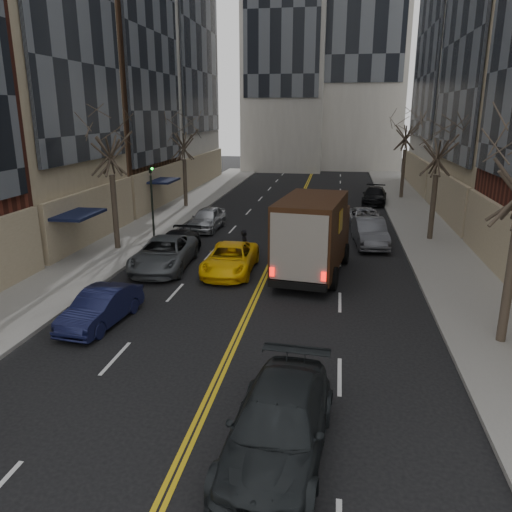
{
  "coord_description": "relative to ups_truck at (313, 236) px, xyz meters",
  "views": [
    {
      "loc": [
        3.18,
        -5.32,
        7.52
      ],
      "look_at": [
        0.25,
        12.65,
        2.2
      ],
      "focal_mm": 35.0,
      "sensor_mm": 36.0,
      "label": 1
    }
  ],
  "objects": [
    {
      "name": "tree_rt_mid",
      "position": [
        6.63,
        7.6,
        4.26
      ],
      "size": [
        3.2,
        3.2,
        8.32
      ],
      "color": "#382D23",
      "rests_on": "sidewalk_right"
    },
    {
      "name": "parked_rt_a",
      "position": [
        2.99,
        5.94,
        -1.13
      ],
      "size": [
        2.07,
        4.85,
        1.56
      ],
      "primitive_type": "imported",
      "rotation": [
        0.0,
        0.0,
        0.09
      ],
      "color": "#4C4E54",
      "rests_on": "ground"
    },
    {
      "name": "tree_lf_mid",
      "position": [
        -10.97,
        2.6,
        4.69
      ],
      "size": [
        3.2,
        3.2,
        8.91
      ],
      "color": "#382D23",
      "rests_on": "sidewalk_left"
    },
    {
      "name": "tree_rt_far",
      "position": [
        6.63,
        22.6,
        4.83
      ],
      "size": [
        3.2,
        3.2,
        9.11
      ],
      "color": "#382D23",
      "rests_on": "sidewalk_right"
    },
    {
      "name": "pedestrian",
      "position": [
        -3.52,
        1.47,
        -1.06
      ],
      "size": [
        0.5,
        0.68,
        1.7
      ],
      "primitive_type": "imported",
      "rotation": [
        0.0,
        0.0,
        1.74
      ],
      "color": "black",
      "rests_on": "ground"
    },
    {
      "name": "parked_lf_e",
      "position": [
        -7.27,
        8.28,
        -1.17
      ],
      "size": [
        1.94,
        4.39,
        1.47
      ],
      "primitive_type": "imported",
      "rotation": [
        0.0,
        0.0,
        -0.05
      ],
      "color": "#B4B7BD",
      "rests_on": "ground"
    },
    {
      "name": "traffic_signal",
      "position": [
        -9.57,
        4.59,
        0.91
      ],
      "size": [
        0.29,
        0.26,
        4.7
      ],
      "color": "black",
      "rests_on": "sidewalk_left"
    },
    {
      "name": "sidewalk_right",
      "position": [
        6.83,
        9.6,
        -1.83
      ],
      "size": [
        4.0,
        66.0,
        0.15
      ],
      "primitive_type": "cube",
      "color": "slate",
      "rests_on": "ground"
    },
    {
      "name": "parked_lf_c",
      "position": [
        -7.27,
        -0.19,
        -1.15
      ],
      "size": [
        2.85,
        5.57,
        1.51
      ],
      "primitive_type": "imported",
      "rotation": [
        0.0,
        0.0,
        0.07
      ],
      "color": "#505458",
      "rests_on": "ground"
    },
    {
      "name": "parked_rt_c",
      "position": [
        4.13,
        19.81,
        -1.22
      ],
      "size": [
        2.4,
        4.9,
        1.37
      ],
      "primitive_type": "imported",
      "rotation": [
        0.0,
        0.0,
        -0.1
      ],
      "color": "black",
      "rests_on": "ground"
    },
    {
      "name": "parked_rt_b",
      "position": [
        2.93,
        10.5,
        -1.27
      ],
      "size": [
        2.64,
        4.81,
        1.28
      ],
      "primitive_type": "imported",
      "rotation": [
        0.0,
        0.0,
        0.12
      ],
      "color": "#A4A6AC",
      "rests_on": "ground"
    },
    {
      "name": "parked_lf_d",
      "position": [
        -7.27,
        1.62,
        -1.24
      ],
      "size": [
        1.9,
        4.62,
        1.34
      ],
      "primitive_type": "imported",
      "rotation": [
        0.0,
        0.0,
        -0.01
      ],
      "color": "black",
      "rests_on": "ground"
    },
    {
      "name": "taxi",
      "position": [
        -3.91,
        -0.29,
        -1.23
      ],
      "size": [
        2.33,
        4.91,
        1.35
      ],
      "primitive_type": "imported",
      "rotation": [
        0.0,
        0.0,
        0.02
      ],
      "color": "yellow",
      "rests_on": "ground"
    },
    {
      "name": "tree_lf_far",
      "position": [
        -10.97,
        15.6,
        4.12
      ],
      "size": [
        3.2,
        3.2,
        8.12
      ],
      "color": "#382D23",
      "rests_on": "sidewalk_left"
    },
    {
      "name": "parked_lf_b",
      "position": [
        -7.27,
        -7.0,
        -1.25
      ],
      "size": [
        1.82,
        4.11,
        1.31
      ],
      "primitive_type": "imported",
      "rotation": [
        0.0,
        0.0,
        -0.11
      ],
      "color": "#101333",
      "rests_on": "ground"
    },
    {
      "name": "observer_sedan",
      "position": [
        -0.04,
        -13.16,
        -1.14
      ],
      "size": [
        2.52,
        5.42,
        1.53
      ],
      "rotation": [
        0.0,
        0.0,
        -0.07
      ],
      "color": "black",
      "rests_on": "ground"
    },
    {
      "name": "ups_truck",
      "position": [
        0.0,
        0.0,
        0.0
      ],
      "size": [
        3.51,
        7.18,
        3.78
      ],
      "rotation": [
        0.0,
        0.0,
        -0.13
      ],
      "color": "black",
      "rests_on": "ground"
    },
    {
      "name": "sidewalk_left",
      "position": [
        -11.17,
        9.6,
        -1.83
      ],
      "size": [
        4.0,
        66.0,
        0.15
      ],
      "primitive_type": "cube",
      "color": "slate",
      "rests_on": "ground"
    }
  ]
}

